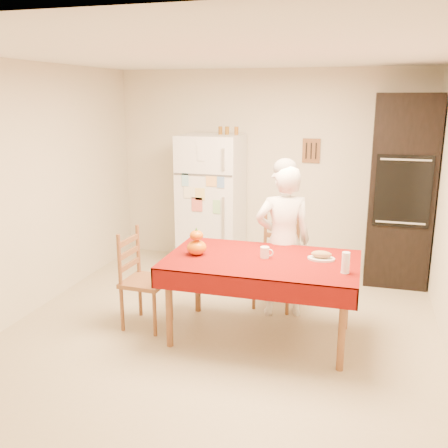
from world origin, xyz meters
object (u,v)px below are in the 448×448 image
at_px(pumpkin_lower, 197,247).
at_px(chair_left, 140,275).
at_px(oven_cabinet, 401,191).
at_px(dining_table, 262,266).
at_px(bread_plate, 321,259).
at_px(coffee_mug, 265,252).
at_px(chair_far, 278,258).
at_px(wine_glass, 346,263).
at_px(seated_woman, 283,242).
at_px(refrigerator, 212,202).

bearing_deg(pumpkin_lower, chair_left, -179.06).
xyz_separation_m(chair_left, pumpkin_lower, (0.57, 0.01, 0.32)).
height_order(oven_cabinet, dining_table, oven_cabinet).
bearing_deg(bread_plate, coffee_mug, -170.56).
height_order(oven_cabinet, coffee_mug, oven_cabinet).
bearing_deg(chair_left, chair_far, -51.09).
distance_m(chair_left, wine_glass, 1.93).
distance_m(dining_table, pumpkin_lower, 0.61).
xyz_separation_m(chair_left, seated_woman, (1.27, 0.62, 0.26)).
bearing_deg(dining_table, wine_glass, -13.42).
bearing_deg(chair_far, seated_woman, -63.29).
bearing_deg(bread_plate, wine_glass, -53.19).
distance_m(refrigerator, chair_left, 1.92).
distance_m(oven_cabinet, seated_woman, 1.77).
bearing_deg(dining_table, pumpkin_lower, -175.71).
bearing_deg(chair_left, pumpkin_lower, -86.31).
distance_m(oven_cabinet, chair_left, 3.15).
bearing_deg(seated_woman, dining_table, 62.02).
xyz_separation_m(wine_glass, bread_plate, (-0.22, 0.29, -0.08)).
xyz_separation_m(oven_cabinet, dining_table, (-1.25, -1.87, -0.41)).
height_order(coffee_mug, wine_glass, wine_glass).
xyz_separation_m(chair_far, coffee_mug, (0.01, -0.77, 0.30)).
bearing_deg(chair_left, coffee_mug, -82.93).
relative_size(dining_table, wine_glass, 9.66).
distance_m(chair_left, seated_woman, 1.43).
height_order(dining_table, wine_glass, wine_glass).
height_order(chair_far, chair_left, same).
height_order(dining_table, seated_woman, seated_woman).
bearing_deg(refrigerator, wine_glass, -48.62).
relative_size(chair_far, pumpkin_lower, 5.26).
bearing_deg(chair_far, pumpkin_lower, -118.25).
relative_size(oven_cabinet, seated_woman, 1.43).
xyz_separation_m(dining_table, chair_far, (0.01, 0.81, -0.18)).
bearing_deg(dining_table, coffee_mug, 62.31).
bearing_deg(seated_woman, refrigerator, -66.21).
xyz_separation_m(seated_woman, bread_plate, (0.41, -0.45, 0.00)).
bearing_deg(coffee_mug, dining_table, -117.69).
bearing_deg(dining_table, oven_cabinet, 56.35).
relative_size(coffee_mug, pumpkin_lower, 0.55).
bearing_deg(chair_far, wine_glass, -46.66).
relative_size(chair_far, wine_glass, 5.40).
relative_size(refrigerator, pumpkin_lower, 9.41).
bearing_deg(dining_table, bread_plate, 12.93).
bearing_deg(pumpkin_lower, dining_table, 4.29).
bearing_deg(pumpkin_lower, seated_woman, 41.24).
bearing_deg(chair_left, seated_woman, -61.26).
bearing_deg(dining_table, refrigerator, 119.48).
distance_m(oven_cabinet, chair_far, 1.74).
distance_m(seated_woman, coffee_mug, 0.54).
xyz_separation_m(chair_left, bread_plate, (1.68, 0.17, 0.26)).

